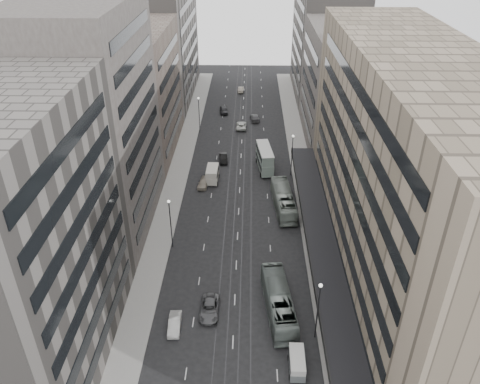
# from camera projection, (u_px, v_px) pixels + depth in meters

# --- Properties ---
(ground) EXTENTS (220.00, 220.00, 0.00)m
(ground) POSITION_uv_depth(u_px,v_px,m) (235.00, 305.00, 60.01)
(ground) COLOR black
(ground) RESTS_ON ground
(sidewalk_right) EXTENTS (4.00, 125.00, 0.15)m
(sidewalk_right) POSITION_uv_depth(u_px,v_px,m) (301.00, 168.00, 91.91)
(sidewalk_right) COLOR gray
(sidewalk_right) RESTS_ON ground
(sidewalk_left) EXTENTS (4.00, 125.00, 0.15)m
(sidewalk_left) POSITION_uv_depth(u_px,v_px,m) (180.00, 167.00, 92.35)
(sidewalk_left) COLOR gray
(sidewalk_left) RESTS_ON ground
(department_store) EXTENTS (19.20, 60.00, 30.00)m
(department_store) POSITION_uv_depth(u_px,v_px,m) (406.00, 175.00, 58.79)
(department_store) COLOR gray
(department_store) RESTS_ON ground
(building_right_mid) EXTENTS (15.00, 28.00, 24.00)m
(building_right_mid) POSITION_uv_depth(u_px,v_px,m) (344.00, 86.00, 98.04)
(building_right_mid) COLOR #443F3B
(building_right_mid) RESTS_ON ground
(building_right_far) EXTENTS (15.00, 32.00, 28.00)m
(building_right_far) POSITION_uv_depth(u_px,v_px,m) (326.00, 42.00, 122.74)
(building_right_far) COLOR #615C58
(building_right_far) RESTS_ON ground
(building_left_a) EXTENTS (15.00, 28.00, 30.00)m
(building_left_a) POSITION_uv_depth(u_px,v_px,m) (12.00, 249.00, 45.84)
(building_left_a) COLOR #615C58
(building_left_a) RESTS_ON ground
(building_left_b) EXTENTS (15.00, 26.00, 34.00)m
(building_left_b) POSITION_uv_depth(u_px,v_px,m) (90.00, 123.00, 67.97)
(building_left_b) COLOR #443F3B
(building_left_b) RESTS_ON ground
(building_left_c) EXTENTS (15.00, 28.00, 25.00)m
(building_left_c) POSITION_uv_depth(u_px,v_px,m) (134.00, 92.00, 93.44)
(building_left_c) COLOR #665A4F
(building_left_c) RESTS_ON ground
(building_left_d) EXTENTS (15.00, 38.00, 28.00)m
(building_left_d) POSITION_uv_depth(u_px,v_px,m) (161.00, 44.00, 120.97)
(building_left_d) COLOR #615C58
(building_left_d) RESTS_ON ground
(lamp_right_near) EXTENTS (0.44, 0.44, 8.32)m
(lamp_right_near) POSITION_uv_depth(u_px,v_px,m) (318.00, 305.00, 52.87)
(lamp_right_near) COLOR #262628
(lamp_right_near) RESTS_ON ground
(lamp_right_far) EXTENTS (0.44, 0.44, 8.32)m
(lamp_right_far) POSITION_uv_depth(u_px,v_px,m) (292.00, 150.00, 87.17)
(lamp_right_far) COLOR #262628
(lamp_right_far) RESTS_ON ground
(lamp_left_near) EXTENTS (0.44, 0.44, 8.32)m
(lamp_left_near) POSITION_uv_depth(u_px,v_px,m) (170.00, 218.00, 67.81)
(lamp_left_near) COLOR #262628
(lamp_left_near) RESTS_ON ground
(lamp_left_far) EXTENTS (0.44, 0.44, 8.32)m
(lamp_left_far) POSITION_uv_depth(u_px,v_px,m) (199.00, 111.00, 104.68)
(lamp_left_far) COLOR #262628
(lamp_left_far) RESTS_ON ground
(bus_near) EXTENTS (4.27, 12.55, 3.43)m
(bus_near) POSITION_uv_depth(u_px,v_px,m) (279.00, 301.00, 58.21)
(bus_near) COLOR slate
(bus_near) RESTS_ON ground
(bus_far) EXTENTS (3.91, 12.41, 3.40)m
(bus_far) POSITION_uv_depth(u_px,v_px,m) (284.00, 200.00, 78.73)
(bus_far) COLOR #8F9A91
(bus_far) RESTS_ON ground
(double_decker) EXTENTS (3.45, 8.61, 4.58)m
(double_decker) POSITION_uv_depth(u_px,v_px,m) (265.00, 158.00, 90.51)
(double_decker) COLOR gray
(double_decker) RESTS_ON ground
(vw_microbus) EXTENTS (1.85, 3.93, 2.11)m
(vw_microbus) POSITION_uv_depth(u_px,v_px,m) (297.00, 362.00, 50.97)
(vw_microbus) COLOR #5A6062
(vw_microbus) RESTS_ON ground
(panel_van) EXTENTS (2.36, 4.64, 2.90)m
(panel_van) POSITION_uv_depth(u_px,v_px,m) (212.00, 174.00, 86.79)
(panel_van) COLOR beige
(panel_van) RESTS_ON ground
(sedan_1) EXTENTS (1.59, 4.14, 1.34)m
(sedan_1) POSITION_uv_depth(u_px,v_px,m) (175.00, 324.00, 56.41)
(sedan_1) COLOR silver
(sedan_1) RESTS_ON ground
(sedan_2) EXTENTS (2.43, 5.13, 1.42)m
(sedan_2) POSITION_uv_depth(u_px,v_px,m) (210.00, 308.00, 58.57)
(sedan_2) COLOR #555557
(sedan_2) RESTS_ON ground
(sedan_4) EXTENTS (2.29, 4.56, 1.49)m
(sedan_4) POSITION_uv_depth(u_px,v_px,m) (203.00, 183.00, 85.73)
(sedan_4) COLOR #A49988
(sedan_4) RESTS_ON ground
(sedan_5) EXTENTS (2.00, 4.51, 1.44)m
(sedan_5) POSITION_uv_depth(u_px,v_px,m) (223.00, 158.00, 94.39)
(sedan_5) COLOR black
(sedan_5) RESTS_ON ground
(sedan_6) EXTENTS (2.36, 5.04, 1.40)m
(sedan_6) POSITION_uv_depth(u_px,v_px,m) (241.00, 125.00, 108.87)
(sedan_6) COLOR silver
(sedan_6) RESTS_ON ground
(sedan_7) EXTENTS (2.56, 5.06, 1.41)m
(sedan_7) POSITION_uv_depth(u_px,v_px,m) (255.00, 118.00, 113.03)
(sedan_7) COLOR #575659
(sedan_7) RESTS_ON ground
(sedan_8) EXTENTS (2.45, 4.85, 1.58)m
(sedan_8) POSITION_uv_depth(u_px,v_px,m) (224.00, 110.00, 117.16)
(sedan_8) COLOR #29292B
(sedan_8) RESTS_ON ground
(sedan_9) EXTENTS (1.60, 4.36, 1.43)m
(sedan_9) POSITION_uv_depth(u_px,v_px,m) (241.00, 89.00, 131.08)
(sedan_9) COLOR #AEA290
(sedan_9) RESTS_ON ground
(pedestrian) EXTENTS (0.84, 0.70, 1.95)m
(pedestrian) POSITION_uv_depth(u_px,v_px,m) (342.00, 345.00, 53.11)
(pedestrian) COLOR black
(pedestrian) RESTS_ON sidewalk_right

